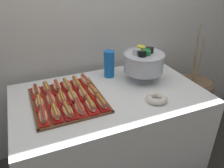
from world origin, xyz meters
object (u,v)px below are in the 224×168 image
at_px(hot_dog_1, 56,113).
at_px(hot_dog_17, 86,81).
at_px(hot_dog_12, 36,91).
at_px(cup_stack, 109,64).
at_px(buffet_table, 110,133).
at_px(hot_dog_6, 39,103).
at_px(floor_vase, 191,106).
at_px(serving_tray, 68,100).
at_px(hot_dog_0, 43,116).
at_px(hot_dog_14, 57,87).
at_px(hot_dog_4, 91,105).
at_px(hot_dog_8, 62,98).
at_px(hot_dog_2, 68,111).
at_px(hot_dog_7, 51,100).
at_px(hot_dog_15, 67,85).
at_px(hot_dog_5, 101,102).
at_px(hot_dog_9, 73,96).
at_px(punch_bowl, 144,62).
at_px(hot_dog_3, 79,108).
at_px(hot_dog_13, 47,89).
at_px(hot_dog_10, 83,93).
at_px(hot_dog_11, 93,91).
at_px(donut, 157,98).
at_px(hot_dog_16, 77,83).

height_order(hot_dog_1, hot_dog_17, hot_dog_17).
bearing_deg(hot_dog_12, cup_stack, 7.90).
distance_m(buffet_table, hot_dog_6, 0.64).
bearing_deg(floor_vase, serving_tray, -172.53).
xyz_separation_m(hot_dog_1, hot_dog_17, (0.30, 0.33, 0.00)).
relative_size(hot_dog_0, hot_dog_14, 1.07).
bearing_deg(hot_dog_4, hot_dog_8, 132.81).
relative_size(hot_dog_2, hot_dog_7, 0.98).
distance_m(floor_vase, hot_dog_12, 1.61).
bearing_deg(hot_dog_15, serving_tray, -102.27).
bearing_deg(hot_dog_2, cup_stack, 42.52).
bearing_deg(hot_dog_1, cup_stack, 38.21).
bearing_deg(hot_dog_17, hot_dog_7, -150.65).
xyz_separation_m(hot_dog_4, hot_dog_5, (0.07, 0.00, 0.00)).
bearing_deg(hot_dog_9, punch_bowl, 7.87).
bearing_deg(hot_dog_3, hot_dog_17, 66.09).
distance_m(hot_dog_6, hot_dog_17, 0.41).
relative_size(hot_dog_13, hot_dog_15, 0.86).
bearing_deg(hot_dog_10, hot_dog_12, 151.73).
height_order(buffet_table, hot_dog_8, hot_dog_8).
relative_size(hot_dog_0, hot_dog_15, 0.94).
bearing_deg(hot_dog_1, hot_dog_8, 66.09).
distance_m(hot_dog_7, hot_dog_17, 0.34).
height_order(hot_dog_6, hot_dog_11, hot_dog_11).
bearing_deg(serving_tray, hot_dog_8, -179.46).
xyz_separation_m(hot_dog_7, donut, (0.68, -0.24, -0.01)).
distance_m(floor_vase, hot_dog_7, 1.55).
height_order(buffet_table, hot_dog_0, hot_dog_0).
distance_m(hot_dog_17, punch_bowl, 0.48).
height_order(hot_dog_8, hot_dog_12, same).
xyz_separation_m(hot_dog_15, hot_dog_17, (0.15, 0.00, 0.00)).
xyz_separation_m(hot_dog_2, hot_dog_10, (0.15, 0.17, 0.00)).
distance_m(hot_dog_4, hot_dog_15, 0.34).
distance_m(serving_tray, hot_dog_16, 0.20).
xyz_separation_m(hot_dog_13, donut, (0.68, -0.41, -0.02)).
height_order(hot_dog_1, hot_dog_12, hot_dog_1).
relative_size(hot_dog_1, donut, 1.11).
bearing_deg(serving_tray, hot_dog_0, -138.12).
bearing_deg(punch_bowl, hot_dog_16, 171.22).
distance_m(hot_dog_0, hot_dog_14, 0.36).
bearing_deg(hot_dog_4, hot_dog_1, -179.46).
distance_m(hot_dog_1, hot_dog_12, 0.34).
bearing_deg(punch_bowl, cup_stack, 144.56).
xyz_separation_m(hot_dog_9, hot_dog_13, (-0.15, 0.16, 0.00)).
relative_size(hot_dog_14, hot_dog_15, 0.87).
bearing_deg(hot_dog_13, hot_dog_9, -47.19).
height_order(floor_vase, hot_dog_17, floor_vase).
bearing_deg(hot_dog_10, hot_dog_0, -150.65).
bearing_deg(hot_dog_16, hot_dog_9, -113.91).
bearing_deg(hot_dog_12, floor_vase, 0.41).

